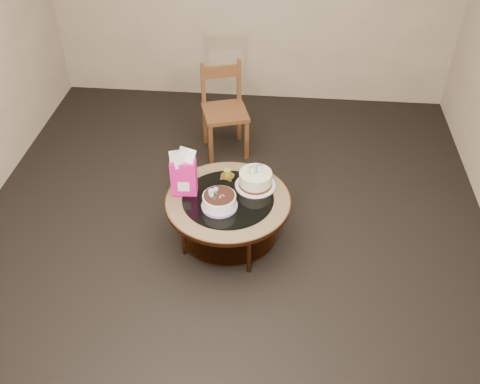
# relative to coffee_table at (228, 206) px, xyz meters

# --- Properties ---
(ground) EXTENTS (5.00, 5.00, 0.00)m
(ground) POSITION_rel_coffee_table_xyz_m (-0.00, 0.00, -0.38)
(ground) COLOR black
(ground) RESTS_ON ground
(room_walls) EXTENTS (4.52, 5.02, 2.61)m
(room_walls) POSITION_rel_coffee_table_xyz_m (-0.00, 0.00, 1.16)
(room_walls) COLOR #BDAB8F
(room_walls) RESTS_ON ground
(coffee_table) EXTENTS (1.02, 1.02, 0.46)m
(coffee_table) POSITION_rel_coffee_table_xyz_m (0.00, 0.00, 0.00)
(coffee_table) COLOR #5B331A
(coffee_table) RESTS_ON ground
(decorated_cake) EXTENTS (0.28, 0.28, 0.17)m
(decorated_cake) POSITION_rel_coffee_table_xyz_m (-0.06, -0.11, 0.13)
(decorated_cake) COLOR #A286BE
(decorated_cake) RESTS_ON coffee_table
(cream_cake) EXTENTS (0.33, 0.33, 0.21)m
(cream_cake) POSITION_rel_coffee_table_xyz_m (0.21, 0.18, 0.15)
(cream_cake) COLOR white
(cream_cake) RESTS_ON coffee_table
(gift_bag) EXTENTS (0.21, 0.16, 0.40)m
(gift_bag) POSITION_rel_coffee_table_xyz_m (-0.36, 0.05, 0.28)
(gift_bag) COLOR #E8158F
(gift_bag) RESTS_ON coffee_table
(pillar_candle) EXTENTS (0.12, 0.12, 0.09)m
(pillar_candle) POSITION_rel_coffee_table_xyz_m (-0.03, 0.27, 0.11)
(pillar_candle) COLOR #D4B557
(pillar_candle) RESTS_ON coffee_table
(dining_chair) EXTENTS (0.53, 0.53, 0.92)m
(dining_chair) POSITION_rel_coffee_table_xyz_m (-0.19, 1.36, 0.09)
(dining_chair) COLOR brown
(dining_chair) RESTS_ON ground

